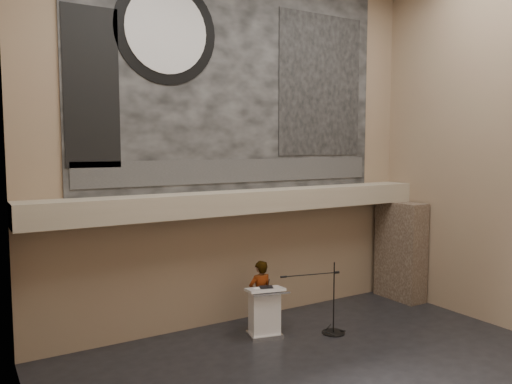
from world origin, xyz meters
TOP-DOWN VIEW (x-y plane):
  - wall_back at (0.00, 4.00)m, footprint 10.00×0.02m
  - wall_left at (-5.00, 0.00)m, footprint 0.02×8.00m
  - soffit at (0.00, 3.60)m, footprint 10.00×0.80m
  - sprinkler_left at (-1.60, 3.55)m, footprint 0.04×0.04m
  - sprinkler_right at (1.90, 3.55)m, footprint 0.04×0.04m
  - banner at (0.00, 3.97)m, footprint 8.00×0.05m
  - banner_text_strip at (0.00, 3.93)m, footprint 7.76×0.02m
  - banner_clock_rim at (-1.80, 3.93)m, footprint 2.30×0.02m
  - banner_clock_face at (-1.80, 3.91)m, footprint 1.84×0.02m
  - banner_building_print at (2.40, 3.93)m, footprint 2.60×0.02m
  - banner_brick_print at (-3.40, 3.93)m, footprint 1.10×0.02m
  - stone_pier at (4.65, 3.15)m, footprint 0.60×1.40m
  - lectern at (-0.06, 2.73)m, footprint 0.91×0.73m
  - binder at (-0.04, 2.69)m, footprint 0.35×0.31m
  - papers at (-0.16, 2.70)m, footprint 0.27×0.35m
  - speaker_person at (0.09, 3.16)m, footprint 0.59×0.40m
  - mic_stand at (1.33, 2.08)m, footprint 1.51×0.57m

SIDE VIEW (x-z plane):
  - mic_stand at x=1.33m, z-range -0.58..1.06m
  - lectern at x=-0.06m, z-range -0.02..1.12m
  - speaker_person at x=0.09m, z-range 0.00..1.61m
  - papers at x=-0.16m, z-range 1.10..1.10m
  - binder at x=-0.04m, z-range 1.10..1.14m
  - stone_pier at x=4.65m, z-range 0.00..2.70m
  - sprinkler_left at x=-1.60m, z-range 2.64..2.70m
  - sprinkler_right at x=1.90m, z-range 2.64..2.70m
  - soffit at x=0.00m, z-range 2.70..3.20m
  - banner_text_strip at x=0.00m, z-range 3.38..3.93m
  - wall_back at x=0.00m, z-range 0.00..8.50m
  - wall_left at x=-5.00m, z-range 0.00..8.50m
  - banner_brick_print at x=-3.40m, z-range 3.80..7.00m
  - banner at x=0.00m, z-range 3.20..8.20m
  - banner_building_print at x=2.40m, z-range 4.00..7.60m
  - banner_clock_rim at x=-1.80m, z-range 5.55..7.85m
  - banner_clock_face at x=-1.80m, z-range 5.78..7.62m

